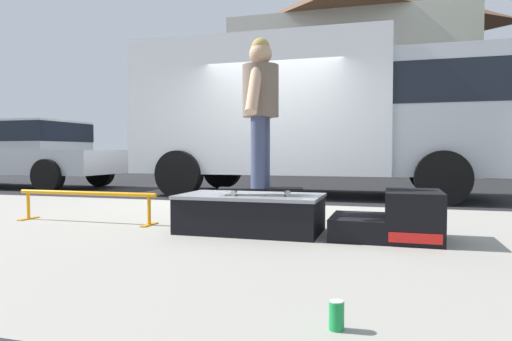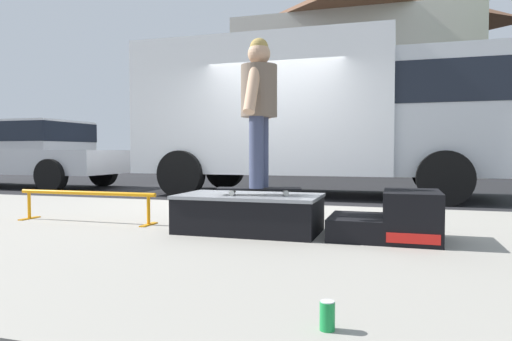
{
  "view_description": "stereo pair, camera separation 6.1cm",
  "coord_description": "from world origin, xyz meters",
  "px_view_note": "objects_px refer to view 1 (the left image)",
  "views": [
    {
      "loc": [
        2.05,
        -6.99,
        0.88
      ],
      "look_at": [
        0.48,
        -1.65,
        0.65
      ],
      "focal_mm": 32.37,
      "sensor_mm": 36.0,
      "label": 1
    },
    {
      "loc": [
        2.11,
        -6.97,
        0.88
      ],
      "look_at": [
        0.48,
        -1.65,
        0.65
      ],
      "focal_mm": 32.37,
      "sensor_mm": 36.0,
      "label": 2
    }
  ],
  "objects_px": {
    "soda_can": "(336,315)",
    "skater_kid": "(261,100)",
    "pickup_truck_silver": "(15,151)",
    "grind_rail": "(86,198)",
    "skateboard": "(260,189)",
    "kicker_ramp": "(396,219)",
    "skate_box": "(251,212)",
    "box_truck": "(313,110)"
  },
  "relations": [
    {
      "from": "skate_box",
      "to": "box_truck",
      "type": "xyz_separation_m",
      "value": [
        -0.24,
        5.03,
        1.39
      ]
    },
    {
      "from": "kicker_ramp",
      "to": "pickup_truck_silver",
      "type": "bearing_deg",
      "value": 150.63
    },
    {
      "from": "kicker_ramp",
      "to": "grind_rail",
      "type": "xyz_separation_m",
      "value": [
        -3.19,
        0.07,
        0.08
      ]
    },
    {
      "from": "skateboard",
      "to": "skater_kid",
      "type": "distance_m",
      "value": 0.83
    },
    {
      "from": "box_truck",
      "to": "skate_box",
      "type": "bearing_deg",
      "value": -87.23
    },
    {
      "from": "skateboard",
      "to": "pickup_truck_silver",
      "type": "relative_size",
      "value": 0.14
    },
    {
      "from": "kicker_ramp",
      "to": "pickup_truck_silver",
      "type": "height_order",
      "value": "pickup_truck_silver"
    },
    {
      "from": "skate_box",
      "to": "soda_can",
      "type": "xyz_separation_m",
      "value": [
        1.05,
        -2.19,
        -0.13
      ]
    },
    {
      "from": "skateboard",
      "to": "soda_can",
      "type": "relative_size",
      "value": 6.39
    },
    {
      "from": "grind_rail",
      "to": "box_truck",
      "type": "distance_m",
      "value": 5.39
    },
    {
      "from": "soda_can",
      "to": "box_truck",
      "type": "xyz_separation_m",
      "value": [
        -1.3,
        7.23,
        1.52
      ]
    },
    {
      "from": "grind_rail",
      "to": "skateboard",
      "type": "bearing_deg",
      "value": -2.57
    },
    {
      "from": "grind_rail",
      "to": "pickup_truck_silver",
      "type": "relative_size",
      "value": 0.29
    },
    {
      "from": "skateboard",
      "to": "box_truck",
      "type": "height_order",
      "value": "box_truck"
    },
    {
      "from": "skate_box",
      "to": "skateboard",
      "type": "bearing_deg",
      "value": -8.97
    },
    {
      "from": "skateboard",
      "to": "pickup_truck_silver",
      "type": "xyz_separation_m",
      "value": [
        -7.66,
        5.01,
        0.36
      ]
    },
    {
      "from": "kicker_ramp",
      "to": "soda_can",
      "type": "bearing_deg",
      "value": -96.81
    },
    {
      "from": "skate_box",
      "to": "skateboard",
      "type": "height_order",
      "value": "skateboard"
    },
    {
      "from": "skater_kid",
      "to": "pickup_truck_silver",
      "type": "distance_m",
      "value": 9.17
    },
    {
      "from": "skateboard",
      "to": "pickup_truck_silver",
      "type": "bearing_deg",
      "value": 146.81
    },
    {
      "from": "soda_can",
      "to": "pickup_truck_silver",
      "type": "relative_size",
      "value": 0.02
    },
    {
      "from": "soda_can",
      "to": "skater_kid",
      "type": "bearing_deg",
      "value": 113.67
    },
    {
      "from": "pickup_truck_silver",
      "to": "skateboard",
      "type": "bearing_deg",
      "value": -33.19
    },
    {
      "from": "skate_box",
      "to": "skater_kid",
      "type": "xyz_separation_m",
      "value": [
        0.1,
        -0.02,
        1.05
      ]
    },
    {
      "from": "skate_box",
      "to": "soda_can",
      "type": "distance_m",
      "value": 2.44
    },
    {
      "from": "skater_kid",
      "to": "box_truck",
      "type": "height_order",
      "value": "box_truck"
    },
    {
      "from": "box_truck",
      "to": "pickup_truck_silver",
      "type": "bearing_deg",
      "value": -179.71
    },
    {
      "from": "skater_kid",
      "to": "soda_can",
      "type": "bearing_deg",
      "value": -66.33
    },
    {
      "from": "skateboard",
      "to": "grind_rail",
      "type": "bearing_deg",
      "value": 177.43
    },
    {
      "from": "grind_rail",
      "to": "box_truck",
      "type": "bearing_deg",
      "value": 71.78
    },
    {
      "from": "kicker_ramp",
      "to": "soda_can",
      "type": "xyz_separation_m",
      "value": [
        -0.26,
        -2.19,
        -0.11
      ]
    },
    {
      "from": "box_truck",
      "to": "pickup_truck_silver",
      "type": "xyz_separation_m",
      "value": [
        -7.32,
        -0.04,
        -0.81
      ]
    },
    {
      "from": "skateboard",
      "to": "pickup_truck_silver",
      "type": "distance_m",
      "value": 9.17
    },
    {
      "from": "kicker_ramp",
      "to": "skater_kid",
      "type": "bearing_deg",
      "value": -179.27
    },
    {
      "from": "skateboard",
      "to": "skate_box",
      "type": "bearing_deg",
      "value": 171.03
    },
    {
      "from": "grind_rail",
      "to": "box_truck",
      "type": "xyz_separation_m",
      "value": [
        1.63,
        4.96,
        1.32
      ]
    },
    {
      "from": "pickup_truck_silver",
      "to": "box_truck",
      "type": "bearing_deg",
      "value": 0.29
    },
    {
      "from": "kicker_ramp",
      "to": "skate_box",
      "type": "bearing_deg",
      "value": 179.98
    },
    {
      "from": "pickup_truck_silver",
      "to": "grind_rail",
      "type": "bearing_deg",
      "value": -40.89
    },
    {
      "from": "box_truck",
      "to": "grind_rail",
      "type": "bearing_deg",
      "value": -108.22
    },
    {
      "from": "kicker_ramp",
      "to": "grind_rail",
      "type": "bearing_deg",
      "value": 178.68
    },
    {
      "from": "grind_rail",
      "to": "soda_can",
      "type": "xyz_separation_m",
      "value": [
        2.93,
        -2.27,
        -0.19
      ]
    }
  ]
}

